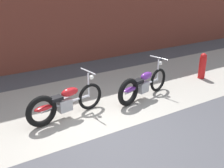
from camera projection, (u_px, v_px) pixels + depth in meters
The scene contains 5 objects.
ground_plane at pixel (105, 135), 5.61m from camera, with size 80.00×80.00×0.00m, color #47474C.
sidewalk_slab at pixel (71, 104), 6.99m from camera, with size 36.00×3.50×0.01m, color #9E998E.
motorcycle_red at pixel (61, 104), 6.12m from camera, with size 2.00×0.59×1.03m.
motorcycle_purple at pixel (140, 86), 7.13m from camera, with size 1.97×0.75×1.03m.
fire_hydrant at pixel (202, 66), 8.65m from camera, with size 0.22×0.22×0.84m.
Camera 1 is at (-2.40, -4.17, 3.08)m, focal length 43.03 mm.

